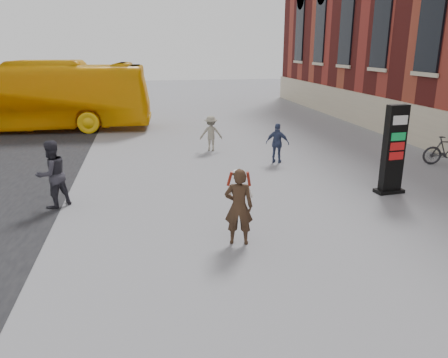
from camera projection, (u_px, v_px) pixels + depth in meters
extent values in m
plane|color=#9E9EA3|center=(259.00, 231.00, 10.63)|extent=(100.00, 100.00, 0.00)
cube|color=beige|center=(447.00, 134.00, 17.65)|extent=(0.18, 44.00, 1.80)
cube|color=black|center=(394.00, 150.00, 13.04)|extent=(0.67, 0.34, 2.69)
cube|color=black|center=(389.00, 191.00, 13.42)|extent=(0.90, 0.52, 0.11)
cube|color=white|center=(397.00, 119.00, 12.78)|extent=(0.51, 0.35, 0.27)
cube|color=#0C7B38|center=(395.00, 136.00, 12.92)|extent=(0.51, 0.35, 0.24)
cube|color=maroon|center=(394.00, 145.00, 13.00)|extent=(0.51, 0.35, 0.24)
cube|color=maroon|center=(393.00, 155.00, 13.09)|extent=(0.51, 0.35, 0.24)
imported|color=#352217|center=(239.00, 207.00, 9.73)|extent=(0.73, 0.56, 1.77)
cylinder|color=white|center=(239.00, 172.00, 9.50)|extent=(0.25, 0.25, 0.06)
cone|color=white|center=(248.00, 190.00, 9.87)|extent=(0.28, 0.25, 0.43)
cylinder|color=maroon|center=(249.00, 179.00, 9.80)|extent=(0.16, 0.13, 0.37)
cone|color=white|center=(230.00, 189.00, 9.90)|extent=(0.26, 0.29, 0.43)
cylinder|color=maroon|center=(230.00, 178.00, 9.82)|extent=(0.13, 0.17, 0.37)
imported|color=#F5B309|center=(24.00, 96.00, 22.92)|extent=(13.15, 3.90, 3.61)
imported|color=#2F2E36|center=(52.00, 174.00, 11.98)|extent=(1.16, 1.15, 1.89)
imported|color=gray|center=(211.00, 133.00, 18.64)|extent=(1.02, 0.65, 1.49)
imported|color=#374265|center=(277.00, 143.00, 16.66)|extent=(0.97, 0.74, 1.53)
imported|color=#28272B|center=(448.00, 151.00, 16.44)|extent=(1.88, 0.91, 1.09)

